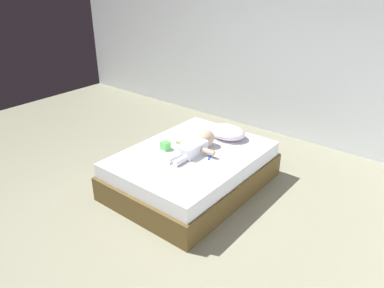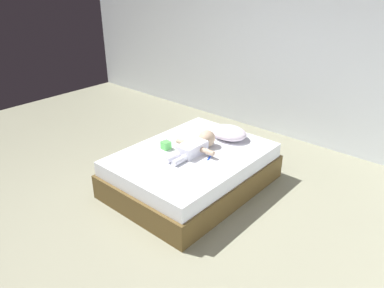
{
  "view_description": "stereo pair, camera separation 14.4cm",
  "coord_description": "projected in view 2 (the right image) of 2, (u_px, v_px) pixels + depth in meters",
  "views": [
    {
      "loc": [
        2.24,
        -1.69,
        2.21
      ],
      "look_at": [
        0.05,
        1.02,
        0.52
      ],
      "focal_mm": 34.32,
      "sensor_mm": 36.0,
      "label": 1
    },
    {
      "loc": [
        2.35,
        -1.6,
        2.21
      ],
      "look_at": [
        0.05,
        1.02,
        0.52
      ],
      "focal_mm": 34.32,
      "sensor_mm": 36.0,
      "label": 2
    }
  ],
  "objects": [
    {
      "name": "wall_behind_bed",
      "position": [
        286.0,
        46.0,
        4.93
      ],
      "size": [
        8.0,
        0.12,
        2.51
      ],
      "primitive_type": "cube",
      "color": "silver",
      "rests_on": "ground_plane"
    },
    {
      "name": "toothbrush",
      "position": [
        210.0,
        156.0,
        3.82
      ],
      "size": [
        0.06,
        0.15,
        0.02
      ],
      "color": "blue",
      "rests_on": "bed"
    },
    {
      "name": "bed",
      "position": [
        192.0,
        170.0,
        4.01
      ],
      "size": [
        1.27,
        1.71,
        0.42
      ],
      "color": "brown",
      "rests_on": "ground_plane"
    },
    {
      "name": "toy_block",
      "position": [
        166.0,
        145.0,
        3.98
      ],
      "size": [
        0.1,
        0.1,
        0.09
      ],
      "color": "#5BC859",
      "rests_on": "bed"
    },
    {
      "name": "pillow",
      "position": [
        228.0,
        133.0,
        4.22
      ],
      "size": [
        0.44,
        0.34,
        0.14
      ],
      "color": "silver",
      "rests_on": "bed"
    },
    {
      "name": "ground_plane",
      "position": [
        116.0,
        228.0,
        3.44
      ],
      "size": [
        8.0,
        8.0,
        0.0
      ],
      "primitive_type": "plane",
      "color": "gray"
    },
    {
      "name": "baby",
      "position": [
        197.0,
        145.0,
        3.92
      ],
      "size": [
        0.5,
        0.67,
        0.19
      ],
      "color": "white",
      "rests_on": "bed"
    }
  ]
}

